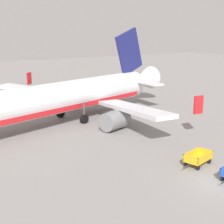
# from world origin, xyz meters

# --- Properties ---
(ground_plane) EXTENTS (220.00, 220.00, 0.00)m
(ground_plane) POSITION_xyz_m (0.00, 0.00, 0.00)
(ground_plane) COLOR gray
(airplane) EXTENTS (37.04, 30.05, 11.34)m
(airplane) POSITION_xyz_m (-2.69, 21.63, 3.05)
(airplane) COLOR silver
(airplane) RESTS_ON ground
(baggage_cart_fourth_in_row) EXTENTS (3.62, 1.98, 1.07)m
(baggage_cart_fourth_in_row) POSITION_xyz_m (1.26, 3.43, 0.60)
(baggage_cart_fourth_in_row) COLOR gold
(baggage_cart_fourth_in_row) RESTS_ON ground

